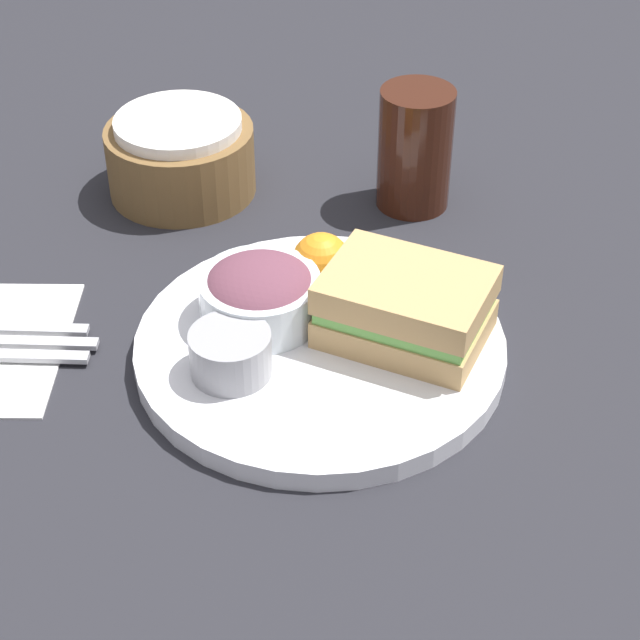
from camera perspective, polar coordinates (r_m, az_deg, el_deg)
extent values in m
plane|color=#232328|center=(0.90, 0.00, -1.93)|extent=(4.00, 4.00, 0.00)
cylinder|color=silver|center=(0.90, 0.00, -1.47)|extent=(0.31, 0.31, 0.02)
cube|color=tan|center=(0.89, 4.52, -0.19)|extent=(0.16, 0.14, 0.02)
cube|color=#6BB24C|center=(0.88, 4.58, 0.70)|extent=(0.15, 0.14, 0.01)
cube|color=tan|center=(0.87, 4.64, 1.62)|extent=(0.16, 0.14, 0.02)
cylinder|color=white|center=(0.90, -3.21, 1.16)|extent=(0.10, 0.10, 0.04)
ellipsoid|color=brown|center=(0.90, -3.24, 1.82)|extent=(0.09, 0.09, 0.04)
cylinder|color=#99999E|center=(0.85, -4.79, -1.78)|extent=(0.07, 0.07, 0.04)
sphere|color=orange|center=(0.94, -0.13, 3.13)|extent=(0.05, 0.05, 0.05)
cylinder|color=#38190F|center=(1.07, 5.09, 9.08)|extent=(0.07, 0.07, 0.12)
cylinder|color=brown|center=(1.11, -7.42, 8.45)|extent=(0.15, 0.15, 0.07)
cylinder|color=white|center=(1.09, -7.60, 10.33)|extent=(0.13, 0.13, 0.01)
cube|color=white|center=(0.95, -16.70, -1.31)|extent=(0.11, 0.18, 0.00)
cube|color=#B2B2B7|center=(0.96, -16.47, -0.43)|extent=(0.15, 0.02, 0.01)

